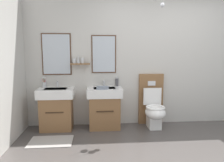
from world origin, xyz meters
The scene contains 10 objects.
wall_back centered at (-0.02, 1.68, 1.39)m, with size 5.48×0.55×2.77m.
bath_mat centered at (-2.03, 0.86, 0.01)m, with size 0.68×0.44×0.01m, color #9E9993.
vanity_sink_left centered at (-2.03, 1.44, 0.40)m, with size 0.64×0.45×0.77m.
tap_on_left_sink centered at (-2.03, 1.60, 0.84)m, with size 0.03×0.13×0.11m.
vanity_sink_right centered at (-1.15, 1.44, 0.40)m, with size 0.64×0.45×0.77m.
tap_on_right_sink centered at (-1.15, 1.60, 0.84)m, with size 0.03×0.13×0.11m.
toilet centered at (-0.22, 1.42, 0.38)m, with size 0.48×0.62×1.00m.
toothbrush_cup centered at (-2.28, 1.58, 0.83)m, with size 0.07×0.07×0.20m.
soap_dispenser centered at (-0.90, 1.59, 0.85)m, with size 0.06×0.06×0.19m.
folded_hand_towel centered at (-1.19, 1.31, 0.79)m, with size 0.22×0.16×0.04m, color gray.
Camera 1 is at (-1.31, -2.28, 1.42)m, focal length 32.57 mm.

